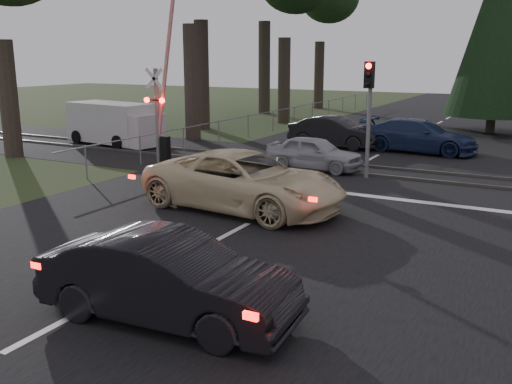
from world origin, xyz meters
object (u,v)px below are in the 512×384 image
Objects in this scene: traffic_signal_center at (369,100)px; dark_hatchback at (168,279)px; white_van at (116,124)px; dark_car_far at (335,132)px; cream_coupe at (244,181)px; silver_car at (314,153)px; crossing_signal at (161,113)px; blue_sedan at (419,136)px.

traffic_signal_center is 0.93× the size of dark_hatchback.
white_van reaches higher than dark_hatchback.
dark_hatchback is 0.81× the size of white_van.
dark_hatchback is (0.52, -12.40, -2.08)m from traffic_signal_center.
dark_hatchback is at bearing -163.68° from dark_car_far.
white_van is at bearing 171.49° from traffic_signal_center.
cream_coupe is (-1.82, -5.66, -1.98)m from traffic_signal_center.
dark_car_far reaches higher than silver_car.
cream_coupe is 1.57× the size of silver_car.
traffic_signal_center is 7.51m from dark_car_far.
dark_car_far is at bearing 56.48° from crossing_signal.
traffic_signal_center is 1.09× the size of silver_car.
silver_car is (5.99, 1.63, -1.42)m from crossing_signal.
crossing_signal reaches higher than silver_car.
crossing_signal is at bearing 135.09° from blue_sedan.
cream_coupe is 7.13m from dark_hatchback.
crossing_signal reaches higher than traffic_signal_center.
crossing_signal is at bearing -21.90° from white_van.
blue_sedan is 0.95× the size of white_van.
dark_hatchback reaches higher than silver_car.
crossing_signal is 5.83m from white_van.
dark_car_far is at bearing 15.14° from silver_car.
crossing_signal is at bearing 33.09° from dark_hatchback.
white_van is at bearing 39.44° from dark_hatchback.
traffic_signal_center reaches higher than dark_car_far.
silver_car is at bearing 15.25° from crossing_signal.
white_van is (-9.74, -4.33, 0.30)m from dark_car_far.
cream_coupe reaches higher than dark_car_far.
traffic_signal_center reaches higher than cream_coupe.
dark_hatchback is at bearing -87.60° from traffic_signal_center.
dark_car_far is (-4.02, 18.71, 0.00)m from dark_hatchback.
traffic_signal_center is at bearing -0.37° from white_van.
dark_hatchback is 1.17× the size of silver_car.
traffic_signal_center is at bearing -105.14° from silver_car.
silver_car is at bearing 7.75° from dark_hatchback.
traffic_signal_center is 0.69× the size of cream_coupe.
blue_sedan is (0.38, 6.69, -2.06)m from traffic_signal_center.
crossing_signal reaches higher than white_van.
traffic_signal_center reaches higher than white_van.
dark_car_far is at bearing 13.70° from cream_coupe.
white_van reaches higher than cream_coupe.
cream_coupe is 12.55m from blue_sedan.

